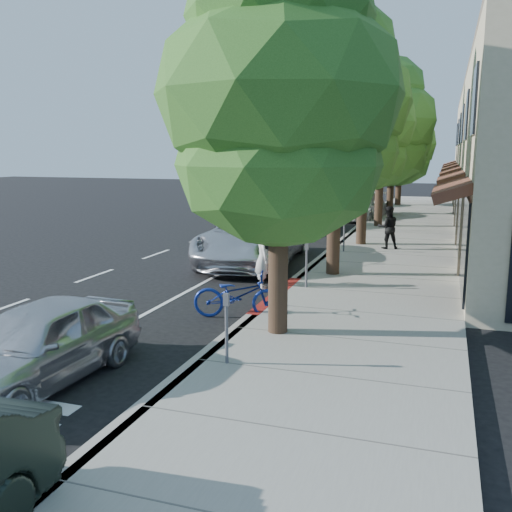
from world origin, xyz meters
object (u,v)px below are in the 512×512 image
at_px(street_tree_3, 382,123).
at_px(silver_suv, 252,237).
at_px(street_tree_4, 393,139).
at_px(white_pickup, 361,206).
at_px(street_tree_0, 279,100).
at_px(street_tree_2, 365,126).
at_px(dark_sedan, 311,216).
at_px(bicycle, 238,295).
at_px(street_tree_1, 337,106).
at_px(cyclist, 263,258).
at_px(pedestrian, 388,227).
at_px(street_tree_5, 400,146).
at_px(dark_suv_far, 356,196).
at_px(near_car_a, 38,343).

xyz_separation_m(street_tree_3, silver_suv, (-3.10, -10.50, -4.27)).
relative_size(street_tree_4, white_pickup, 1.47).
bearing_deg(white_pickup, silver_suv, -89.03).
bearing_deg(white_pickup, street_tree_0, -78.60).
xyz_separation_m(street_tree_2, dark_sedan, (-3.10, 4.50, -4.08)).
bearing_deg(dark_sedan, bicycle, -82.24).
bearing_deg(street_tree_2, street_tree_0, -90.00).
xyz_separation_m(street_tree_1, cyclist, (-1.60, -2.00, -4.22)).
height_order(street_tree_4, pedestrian, street_tree_4).
height_order(street_tree_5, cyclist, street_tree_5).
xyz_separation_m(street_tree_2, cyclist, (-1.60, -8.00, -3.89)).
distance_m(dark_suv_far, near_car_a, 31.85).
relative_size(street_tree_1, cyclist, 4.50).
distance_m(street_tree_0, street_tree_5, 30.01).
relative_size(street_tree_2, dark_sedan, 1.75).
xyz_separation_m(street_tree_0, street_tree_4, (0.00, 24.00, -0.22)).
xyz_separation_m(bicycle, near_car_a, (-1.80, -4.65, 0.16)).
height_order(street_tree_5, bicycle, street_tree_5).
bearing_deg(bicycle, dark_sedan, -7.70).
bearing_deg(street_tree_1, street_tree_0, -90.00).
relative_size(silver_suv, dark_sedan, 1.51).
distance_m(bicycle, silver_suv, 6.61).
height_order(street_tree_2, near_car_a, street_tree_2).
relative_size(street_tree_4, cyclist, 4.16).
relative_size(street_tree_4, dark_suv_far, 1.56).
xyz_separation_m(street_tree_3, dark_suv_far, (-2.66, 10.35, -4.36)).
relative_size(street_tree_4, bicycle, 3.62).
height_order(street_tree_4, dark_suv_far, street_tree_4).
bearing_deg(white_pickup, bicycle, -81.99).
relative_size(street_tree_4, pedestrian, 4.59).
distance_m(street_tree_2, street_tree_5, 18.01).
bearing_deg(cyclist, near_car_a, 141.47).
bearing_deg(street_tree_1, white_pickup, 95.05).
bearing_deg(silver_suv, street_tree_2, 49.37).
bearing_deg(bicycle, street_tree_4, -17.65).
relative_size(white_pickup, dark_suv_far, 1.06).
distance_m(street_tree_2, street_tree_3, 6.01).
bearing_deg(silver_suv, dark_suv_far, 82.74).
distance_m(street_tree_3, silver_suv, 11.75).
bearing_deg(dark_suv_far, street_tree_4, -56.73).
bearing_deg(pedestrian, street_tree_2, -53.50).
bearing_deg(street_tree_1, street_tree_4, 90.00).
bearing_deg(dark_sedan, near_car_a, -88.93).
bearing_deg(street_tree_5, cyclist, -93.52).
xyz_separation_m(cyclist, pedestrian, (2.73, 7.17, 0.07)).
distance_m(street_tree_1, street_tree_2, 6.01).
bearing_deg(street_tree_3, street_tree_0, -90.00).
distance_m(street_tree_3, dark_suv_far, 11.54).
bearing_deg(street_tree_0, cyclist, 111.79).
bearing_deg(dark_sedan, street_tree_0, -78.29).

